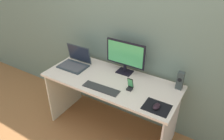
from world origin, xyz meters
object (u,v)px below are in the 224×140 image
at_px(speaker_right, 180,80).
at_px(mouse, 156,106).
at_px(monitor, 125,56).
at_px(keyboard_external, 101,88).
at_px(laptop, 75,62).
at_px(fishbowl, 84,55).
at_px(phone_in_dock, 130,86).

xyz_separation_m(speaker_right, mouse, (-0.09, -0.42, -0.08)).
xyz_separation_m(monitor, keyboard_external, (-0.05, -0.42, -0.21)).
relative_size(monitor, keyboard_external, 1.17).
relative_size(speaker_right, mouse, 1.97).
xyz_separation_m(keyboard_external, mouse, (0.61, 0.01, 0.02)).
xyz_separation_m(speaker_right, laptop, (-1.25, -0.19, -0.05)).
height_order(monitor, fishbowl, monitor).
bearing_deg(phone_in_dock, mouse, -21.35).
height_order(monitor, mouse, monitor).
xyz_separation_m(keyboard_external, phone_in_dock, (0.26, 0.15, 0.04)).
distance_m(laptop, keyboard_external, 0.60).
xyz_separation_m(monitor, mouse, (0.55, -0.41, -0.20)).
xyz_separation_m(laptop, keyboard_external, (0.55, -0.24, -0.04)).
bearing_deg(phone_in_dock, fishbowl, 161.53).
height_order(laptop, fishbowl, laptop).
bearing_deg(keyboard_external, speaker_right, 29.82).
relative_size(laptop, keyboard_external, 0.84).
xyz_separation_m(monitor, phone_in_dock, (0.21, -0.27, -0.17)).
height_order(monitor, speaker_right, monitor).
relative_size(laptop, fishbowl, 2.42).
relative_size(fishbowl, mouse, 1.42).
relative_size(keyboard_external, phone_in_dock, 2.98).
distance_m(laptop, fishbowl, 0.18).
bearing_deg(phone_in_dock, laptop, 173.43).
relative_size(monitor, laptop, 1.38).
height_order(speaker_right, mouse, speaker_right).
bearing_deg(mouse, monitor, 148.90).
height_order(fishbowl, keyboard_external, fishbowl).
relative_size(monitor, phone_in_dock, 3.47).
bearing_deg(laptop, speaker_right, 8.68).
xyz_separation_m(monitor, fishbowl, (-0.60, -0.00, -0.15)).
xyz_separation_m(monitor, speaker_right, (0.64, 0.01, -0.12)).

